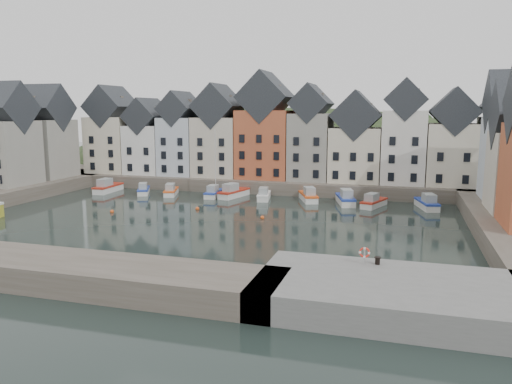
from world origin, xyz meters
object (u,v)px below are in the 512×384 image
at_px(boat_a, 108,188).
at_px(life_ring_post, 365,253).
at_px(mooring_bollard, 378,260).
at_px(boat_d, 214,193).

distance_m(boat_a, life_ring_post, 55.74).
height_order(boat_a, mooring_bollard, mooring_bollard).
xyz_separation_m(boat_d, life_ring_post, (25.44, -34.80, 2.17)).
xyz_separation_m(boat_a, life_ring_post, (43.96, -34.21, 2.10)).
relative_size(boat_d, mooring_bollard, 19.12).
relative_size(mooring_bollard, life_ring_post, 0.43).
bearing_deg(boat_d, mooring_bollard, -54.93).
bearing_deg(life_ring_post, mooring_bollard, 13.76).
bearing_deg(boat_d, boat_a, 179.57).
relative_size(boat_a, mooring_bollard, 12.08).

